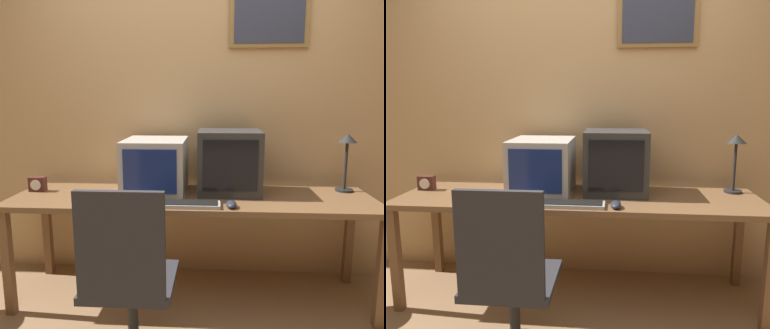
% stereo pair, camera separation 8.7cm
% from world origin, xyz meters
% --- Properties ---
extents(wall_back, '(8.00, 0.08, 2.60)m').
position_xyz_m(wall_back, '(0.00, 1.37, 1.30)').
color(wall_back, tan).
rests_on(wall_back, ground_plane).
extents(desk, '(2.40, 0.66, 0.73)m').
position_xyz_m(desk, '(0.00, 0.92, 0.66)').
color(desk, brown).
rests_on(desk, ground_plane).
extents(monitor_left, '(0.41, 0.48, 0.37)m').
position_xyz_m(monitor_left, '(-0.26, 1.00, 0.91)').
color(monitor_left, '#B7B2A8').
rests_on(monitor_left, desk).
extents(monitor_right, '(0.43, 0.40, 0.43)m').
position_xyz_m(monitor_right, '(0.25, 1.04, 0.94)').
color(monitor_right, '#333333').
rests_on(monitor_right, desk).
extents(keyboard_main, '(0.41, 0.14, 0.03)m').
position_xyz_m(keyboard_main, '(-0.02, 0.68, 0.74)').
color(keyboard_main, '#A8A399').
rests_on(keyboard_main, desk).
extents(mouse_near_keyboard, '(0.06, 0.12, 0.04)m').
position_xyz_m(mouse_near_keyboard, '(0.25, 0.67, 0.75)').
color(mouse_near_keyboard, '#282D3D').
rests_on(mouse_near_keyboard, desk).
extents(mouse_far_corner, '(0.06, 0.11, 0.04)m').
position_xyz_m(mouse_far_corner, '(-0.28, 0.69, 0.75)').
color(mouse_far_corner, silver).
rests_on(mouse_far_corner, desk).
extents(desk_clock, '(0.11, 0.07, 0.10)m').
position_xyz_m(desk_clock, '(-1.09, 0.99, 0.78)').
color(desk_clock, '#4C231E').
rests_on(desk_clock, desk).
extents(desk_lamp, '(0.13, 0.13, 0.41)m').
position_xyz_m(desk_lamp, '(1.06, 1.12, 1.02)').
color(desk_lamp, black).
rests_on(desk_lamp, desk).
extents(office_chair, '(0.46, 0.46, 0.98)m').
position_xyz_m(office_chair, '(-0.27, 0.18, 0.42)').
color(office_chair, black).
rests_on(office_chair, ground_plane).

